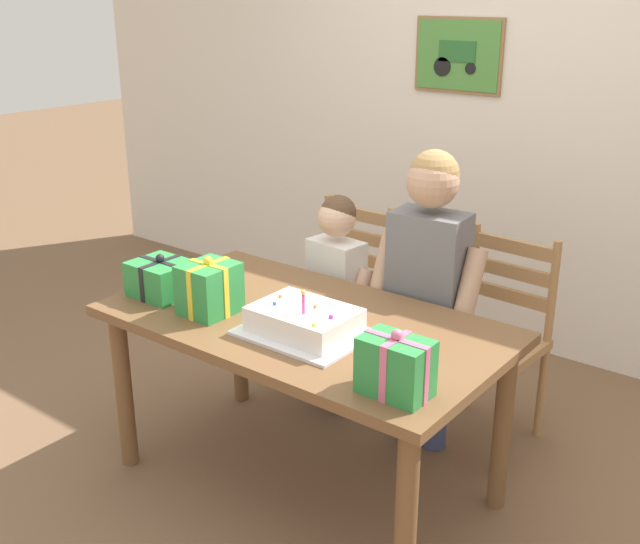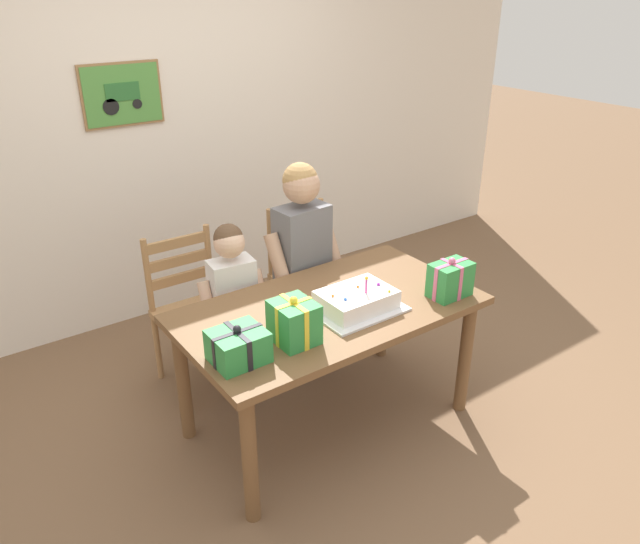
% 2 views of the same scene
% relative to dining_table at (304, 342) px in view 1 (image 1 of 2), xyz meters
% --- Properties ---
extents(ground_plane, '(20.00, 20.00, 0.00)m').
position_rel_dining_table_xyz_m(ground_plane, '(0.00, 0.00, -0.63)').
color(ground_plane, brown).
extents(back_wall, '(6.40, 0.11, 2.60)m').
position_rel_dining_table_xyz_m(back_wall, '(-0.00, 1.78, 0.67)').
color(back_wall, silver).
rests_on(back_wall, ground).
extents(dining_table, '(1.51, 0.85, 0.73)m').
position_rel_dining_table_xyz_m(dining_table, '(0.00, 0.00, 0.00)').
color(dining_table, brown).
rests_on(dining_table, ground).
extents(birthday_cake, '(0.44, 0.34, 0.19)m').
position_rel_dining_table_xyz_m(birthday_cake, '(0.09, -0.11, 0.14)').
color(birthday_cake, silver).
rests_on(birthday_cake, dining_table).
extents(gift_box_red_large, '(0.23, 0.21, 0.18)m').
position_rel_dining_table_xyz_m(gift_box_red_large, '(-0.60, -0.16, 0.17)').
color(gift_box_red_large, '#2D8E42').
rests_on(gift_box_red_large, dining_table).
extents(gift_box_beside_cake, '(0.19, 0.21, 0.23)m').
position_rel_dining_table_xyz_m(gift_box_beside_cake, '(-0.32, -0.17, 0.19)').
color(gift_box_beside_cake, '#2D8E42').
rests_on(gift_box_beside_cake, dining_table).
extents(gift_box_corner_small, '(0.22, 0.15, 0.22)m').
position_rel_dining_table_xyz_m(gift_box_corner_small, '(0.57, -0.27, 0.19)').
color(gift_box_corner_small, '#2D8E42').
rests_on(gift_box_corner_small, dining_table).
extents(chair_left, '(0.42, 0.42, 0.92)m').
position_rel_dining_table_xyz_m(chair_left, '(-0.40, 0.78, -0.16)').
color(chair_left, '#A87A4C').
rests_on(chair_left, ground).
extents(chair_right, '(0.44, 0.44, 0.92)m').
position_rel_dining_table_xyz_m(chair_right, '(0.41, 0.78, -0.16)').
color(chair_right, '#A87A4C').
rests_on(chair_right, ground).
extents(child_older, '(0.48, 0.28, 1.31)m').
position_rel_dining_table_xyz_m(child_older, '(0.21, 0.55, 0.16)').
color(child_older, '#38426B').
rests_on(child_older, ground).
extents(child_younger, '(0.39, 0.23, 1.05)m').
position_rel_dining_table_xyz_m(child_younger, '(-0.26, 0.55, 0.00)').
color(child_younger, '#38426B').
rests_on(child_younger, ground).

